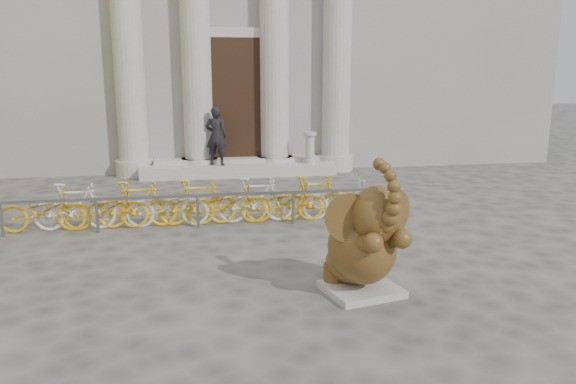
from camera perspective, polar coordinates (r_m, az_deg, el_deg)
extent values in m
plane|color=#474442|center=(8.70, -0.10, -9.77)|extent=(80.00, 80.00, 0.00)
cube|color=black|center=(17.93, -5.28, 9.30)|extent=(2.40, 0.16, 4.00)
cylinder|color=#A8A59E|center=(17.85, -16.00, 14.33)|extent=(0.90, 0.90, 8.00)
cylinder|color=#A8A59E|center=(17.75, -9.36, 14.64)|extent=(0.90, 0.90, 8.00)
cylinder|color=#A8A59E|center=(17.93, -1.41, 14.78)|extent=(0.90, 0.90, 8.00)
cylinder|color=#A8A59E|center=(18.31, 5.01, 14.69)|extent=(0.90, 0.90, 8.00)
cube|color=#A8A59E|center=(17.67, -5.02, 2.32)|extent=(6.00, 1.20, 0.36)
cube|color=#A8A59E|center=(8.61, 7.45, -9.75)|extent=(1.24, 1.16, 0.10)
ellipsoid|color=black|center=(8.66, 6.74, -7.00)|extent=(1.05, 1.02, 0.67)
ellipsoid|color=black|center=(8.40, 7.50, -5.55)|extent=(1.27, 1.45, 1.09)
cylinder|color=black|center=(8.71, 4.64, -8.09)|extent=(0.38, 0.38, 0.27)
cylinder|color=black|center=(8.97, 7.86, -7.54)|extent=(0.38, 0.38, 0.27)
cylinder|color=black|center=(7.88, 7.64, -5.18)|extent=(0.39, 0.66, 0.42)
cylinder|color=black|center=(8.12, 10.44, -4.75)|extent=(0.39, 0.66, 0.42)
ellipsoid|color=black|center=(7.93, 8.99, -2.29)|extent=(0.85, 0.82, 0.83)
cylinder|color=black|center=(7.86, 6.30, -2.64)|extent=(0.71, 0.11, 0.71)
cylinder|color=black|center=(8.23, 10.62, -2.10)|extent=(0.63, 0.42, 0.71)
cone|color=beige|center=(7.74, 8.98, -3.94)|extent=(0.18, 0.24, 0.11)
cone|color=beige|center=(7.87, 10.53, -3.72)|extent=(0.08, 0.24, 0.11)
cube|color=slate|center=(11.79, -9.21, -0.36)|extent=(8.09, 0.06, 0.06)
cylinder|color=slate|center=(12.49, -27.10, -2.54)|extent=(0.06, 0.06, 0.70)
cylinder|color=slate|center=(12.05, -18.82, -2.32)|extent=(0.06, 0.06, 0.70)
cylinder|color=slate|center=(11.87, -9.15, -2.01)|extent=(0.06, 0.06, 0.70)
cylinder|color=slate|center=(12.04, 0.52, -1.64)|extent=(0.06, 0.06, 0.70)
cylinder|color=slate|center=(12.48, 8.80, -1.29)|extent=(0.06, 0.06, 0.70)
imported|color=gold|center=(12.48, -23.71, -1.50)|extent=(1.70, 0.50, 1.00)
imported|color=beige|center=(12.34, -20.90, -1.42)|extent=(1.66, 0.47, 1.00)
imported|color=gold|center=(12.23, -18.02, -1.32)|extent=(1.70, 0.50, 1.00)
imported|color=gold|center=(12.15, -15.10, -1.23)|extent=(1.66, 0.47, 1.00)
imported|color=beige|center=(12.10, -12.15, -1.13)|extent=(1.70, 0.50, 1.00)
imported|color=gold|center=(12.08, -9.18, -1.03)|extent=(1.66, 0.47, 1.00)
imported|color=gold|center=(12.10, -6.21, -0.92)|extent=(1.70, 0.50, 1.00)
imported|color=beige|center=(12.14, -3.26, -0.81)|extent=(1.66, 0.47, 1.00)
imported|color=gold|center=(12.22, -0.34, -0.70)|extent=(1.70, 0.50, 1.00)
imported|color=gold|center=(12.33, 2.54, -0.59)|extent=(1.66, 0.47, 1.00)
imported|color=beige|center=(12.48, 5.35, -0.48)|extent=(1.70, 0.50, 1.00)
imported|color=black|center=(17.30, -7.30, 5.67)|extent=(0.74, 0.58, 1.80)
cylinder|color=#A8A59E|center=(17.63, 2.23, 3.14)|extent=(0.40, 0.40, 0.12)
cylinder|color=#A8A59E|center=(17.57, 2.24, 4.39)|extent=(0.28, 0.28, 0.90)
cylinder|color=#A8A59E|center=(17.51, 2.25, 5.95)|extent=(0.40, 0.40, 0.10)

